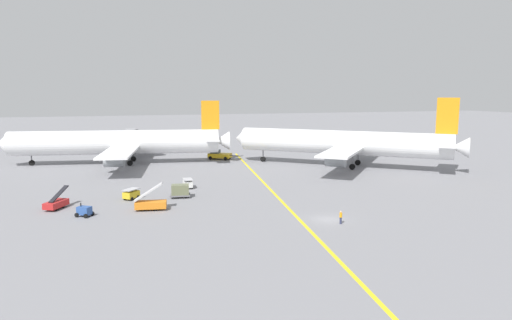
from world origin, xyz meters
TOP-DOWN VIEW (x-y plane):
  - ground_plane at (0.00, 0.00)m, footprint 600.00×600.00m
  - taxiway_stripe at (-2.42, 10.00)m, footprint 17.08×118.92m
  - airliner_at_gate_left at (-25.96, 59.87)m, footprint 54.26×46.28m
  - airliner_being_pushed at (23.49, 39.65)m, footprint 44.90×39.99m
  - pushback_tug at (-1.12, 59.91)m, footprint 8.21×6.36m
  - gse_stair_truck_yellow at (-22.47, 12.54)m, footprint 4.85×2.71m
  - gse_container_dolly_flat at (-17.12, 19.30)m, footprint 3.52×2.69m
  - gse_belt_loader_portside at (-35.74, 17.46)m, footprint 3.50×4.91m
  - gse_baggage_cart_trailing at (-24.86, 20.40)m, footprint 2.99×3.09m
  - gse_baggage_cart_near_cluster at (-14.75, 26.28)m, footprint 1.66×2.78m
  - gse_gpu_cart_small at (-31.57, 11.69)m, footprint 2.64×2.54m
  - ground_crew_wing_walker_right at (0.71, -2.41)m, footprint 0.36×0.50m
  - jet_bridge at (-19.98, 80.08)m, footprint 7.46×20.53m

SIDE VIEW (x-z plane):
  - ground_plane at x=0.00m, z-range 0.00..0.00m
  - taxiway_stripe at x=-2.42m, z-range 0.00..0.01m
  - gse_gpu_cart_small at x=-31.57m, z-range -0.16..1.74m
  - gse_belt_loader_portside at x=-35.74m, z-range -0.68..2.33m
  - gse_baggage_cart_trailing at x=-24.86m, z-range 0.01..1.72m
  - gse_baggage_cart_near_cluster at x=-14.75m, z-range 0.01..1.72m
  - ground_crew_wing_walker_right at x=0.71m, z-range 0.04..1.81m
  - gse_stair_truck_yellow at x=-22.47m, z-range -1.00..3.05m
  - pushback_tug at x=-1.12m, z-range -0.21..2.54m
  - gse_container_dolly_flat at x=-17.12m, z-range 0.10..2.25m
  - jet_bridge at x=-19.98m, z-range 1.37..7.66m
  - airliner_at_gate_left at x=-25.96m, z-range -2.42..12.71m
  - airliner_being_pushed at x=23.49m, z-range -2.47..13.57m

